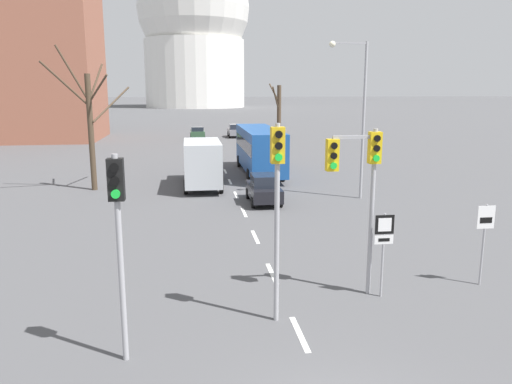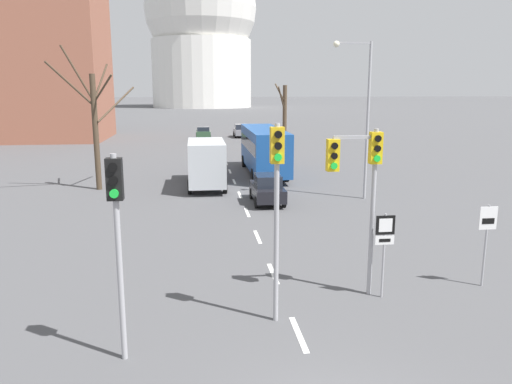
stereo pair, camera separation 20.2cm
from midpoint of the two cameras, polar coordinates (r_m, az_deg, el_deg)
lane_stripe_0 at (r=13.91m, az=4.58°, el=-15.84°), size 0.16×2.00×0.01m
lane_stripe_1 at (r=17.94m, az=1.51°, el=-9.27°), size 0.16×2.00×0.01m
lane_stripe_2 at (r=22.16m, az=-0.35°, el=-5.14°), size 0.16×2.00×0.01m
lane_stripe_3 at (r=26.47m, az=-1.59°, el=-2.34°), size 0.16×2.00×0.01m
lane_stripe_4 at (r=30.83m, az=-2.49°, el=-0.32°), size 0.16×2.00×0.01m
lane_stripe_5 at (r=35.23m, az=-3.15°, el=1.19°), size 0.16×2.00×0.01m
lane_stripe_6 at (r=39.65m, az=-3.68°, el=2.37°), size 0.16×2.00×0.01m
lane_stripe_7 at (r=44.09m, az=-4.09°, el=3.31°), size 0.16×2.00×0.01m
lane_stripe_8 at (r=48.54m, az=-4.43°, el=4.07°), size 0.16×2.00×0.01m
lane_stripe_9 at (r=52.99m, az=-4.72°, el=4.71°), size 0.16×2.00×0.01m
traffic_signal_near_right at (r=15.44m, az=11.38°, el=2.36°), size 1.68×0.34×5.26m
traffic_signal_centre_tall at (r=13.37m, az=2.01°, el=0.57°), size 0.36×0.34×5.55m
traffic_signal_near_left at (r=11.85m, az=-15.95°, el=-3.09°), size 0.36×0.34×5.01m
route_sign_post at (r=15.90m, az=14.04°, el=-5.37°), size 0.60×0.08×2.70m
speed_limit_sign at (r=17.96m, az=24.37°, el=-4.06°), size 0.60×0.08×2.76m
street_lamp_right at (r=29.74m, az=11.37°, el=9.70°), size 2.27×0.36×9.05m
sedan_near_left at (r=67.96m, az=-2.50°, el=7.02°), size 1.83×4.27×1.76m
sedan_near_right at (r=66.06m, az=-6.79°, el=6.75°), size 1.91×3.90×1.58m
sedan_mid_centre at (r=28.49m, az=0.70°, el=0.37°), size 1.73×3.87×1.67m
city_bus at (r=38.10m, az=0.25°, el=5.11°), size 2.66×10.80×3.48m
delivery_truck at (r=33.25m, az=-6.36°, el=3.47°), size 2.44×7.20×3.14m
bare_tree_left_near at (r=33.53m, az=-18.57°, el=7.48°), size 4.65×4.21×9.05m
bare_tree_right_near at (r=65.60m, az=2.49°, el=9.37°), size 1.54×4.75×7.15m
capitol_dome at (r=182.92m, az=-7.14°, el=17.94°), size 38.57×38.57×54.48m
apartment_block_left at (r=71.02m, az=-25.30°, el=15.10°), size 18.00×14.00×23.91m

